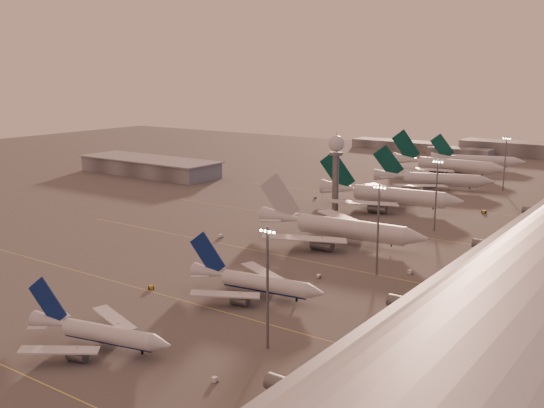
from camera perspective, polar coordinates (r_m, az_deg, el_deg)
The scene contains 24 objects.
ground at distance 168.42m, azimuth -16.79°, elevation -7.49°, with size 700.00×700.00×0.00m, color #525050.
taxiway_markings at distance 188.55m, azimuth 2.61°, elevation -4.89°, with size 180.00×185.25×0.02m.
hangar at distance 345.46m, azimuth -10.94°, elevation 3.35°, with size 82.00×27.00×8.50m.
radar_tower at distance 250.53m, azimuth 5.76°, elevation 4.16°, with size 6.40×6.40×31.10m.
mast_a at distance 125.23m, azimuth -0.40°, elevation -7.07°, with size 3.60×0.56×25.00m.
mast_b at distance 172.37m, azimuth 9.49°, elevation -1.92°, with size 3.60×0.56×25.00m.
mast_c at distance 223.86m, azimuth 14.51°, elevation 1.05°, with size 3.60×0.56×25.00m.
mast_d at distance 309.26m, azimuth 20.16°, elevation 3.61°, with size 3.60×0.56×25.00m.
distant_horizon at distance 442.24m, azimuth 18.73°, elevation 4.72°, with size 165.00×37.50×9.00m.
narrowbody_near at distance 133.81m, azimuth -15.23°, elevation -11.30°, with size 33.31×26.30×13.18m.
narrowbody_mid at distance 157.01m, azimuth -1.48°, elevation -7.24°, with size 37.31×29.61×14.61m.
widebody_white at distance 205.72m, azimuth 6.12°, elevation -2.47°, with size 59.06×47.18×20.77m.
greentail_a at distance 260.29m, azimuth 10.47°, elevation 0.50°, with size 60.38×48.54×21.95m.
greentail_b at distance 305.33m, azimuth 14.25°, elevation 1.95°, with size 53.48×42.50×20.15m.
greentail_c at distance 349.67m, azimuth 15.43°, elevation 3.19°, with size 63.07×50.97×22.92m.
greentail_d at distance 379.00m, azimuth 17.93°, elevation 3.58°, with size 51.08×40.71×19.00m.
gsv_catering_a at distance 117.18m, azimuth -5.10°, elevation -14.84°, with size 4.74×2.87×3.63m.
gsv_tug_mid at distance 165.39m, azimuth -10.78°, elevation -7.36°, with size 3.66×3.44×0.90m.
gsv_truck_b at distance 171.02m, azimuth 4.30°, elevation -6.35°, with size 4.90×2.45×1.89m.
gsv_truck_c at distance 211.52m, azimuth -4.52°, elevation -2.70°, with size 5.10×6.19×2.42m.
gsv_catering_b at distance 177.67m, azimuth 12.37°, elevation -5.48°, with size 5.72×3.36×4.40m.
gsv_tug_far at distance 229.17m, azimuth 3.32°, elevation -1.72°, with size 4.11×4.01×1.03m.
gsv_truck_d at distance 275.76m, azimuth 3.93°, elevation 0.70°, with size 2.24×4.87×1.90m.
gsv_tug_hangar at distance 260.20m, azimuth 18.47°, elevation -0.67°, with size 3.88×2.47×1.07m.
Camera 1 is at (127.05, -96.20, 54.47)m, focal length 42.00 mm.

